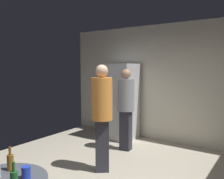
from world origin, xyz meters
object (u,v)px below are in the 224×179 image
object	(u,v)px
refrigerator	(121,101)
beer_bottle_amber	(10,162)
person_in_gray_shirt	(126,103)
person_in_orange_shirt	(102,109)
beer_bottle_green	(14,179)
plastic_cup_blue	(26,172)

from	to	relation	value
refrigerator	beer_bottle_amber	world-z (taller)	refrigerator
person_in_gray_shirt	refrigerator	bearing A→B (deg)	-144.55
refrigerator	person_in_orange_shirt	world-z (taller)	refrigerator
beer_bottle_amber	beer_bottle_green	size ratio (longest dim) A/B	1.00
plastic_cup_blue	person_in_gray_shirt	xyz separation A→B (m)	(-0.72, 2.92, 0.19)
beer_bottle_amber	person_in_orange_shirt	xyz separation A→B (m)	(-0.25, 1.80, 0.22)
person_in_orange_shirt	plastic_cup_blue	bearing A→B (deg)	-22.08
beer_bottle_amber	plastic_cup_blue	xyz separation A→B (m)	(0.27, -0.02, -0.03)
beer_bottle_green	person_in_orange_shirt	xyz separation A→B (m)	(-0.60, 1.99, 0.22)
refrigerator	beer_bottle_green	bearing A→B (deg)	-70.37
beer_bottle_green	plastic_cup_blue	xyz separation A→B (m)	(-0.08, 0.17, -0.03)
person_in_gray_shirt	person_in_orange_shirt	bearing A→B (deg)	6.83
person_in_gray_shirt	person_in_orange_shirt	distance (m)	1.12
beer_bottle_amber	refrigerator	bearing A→B (deg)	105.44
plastic_cup_blue	refrigerator	bearing A→B (deg)	109.32
beer_bottle_green	plastic_cup_blue	bearing A→B (deg)	115.83
beer_bottle_green	person_in_gray_shirt	size ratio (longest dim) A/B	0.14
refrigerator	person_in_gray_shirt	world-z (taller)	refrigerator
beer_bottle_amber	person_in_gray_shirt	size ratio (longest dim) A/B	0.14
refrigerator	person_in_gray_shirt	distance (m)	0.84
refrigerator	beer_bottle_green	xyz separation A→B (m)	(1.33, -3.74, -0.08)
plastic_cup_blue	person_in_orange_shirt	world-z (taller)	person_in_orange_shirt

